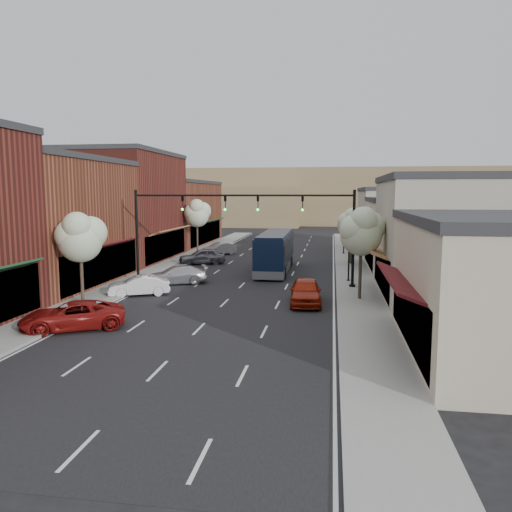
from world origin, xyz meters
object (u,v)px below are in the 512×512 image
at_px(tree_left_far, 197,213).
at_px(parked_car_d, 202,256).
at_px(tree_right_far, 352,223).
at_px(coach_bus, 275,251).
at_px(parked_car_c, 176,275).
at_px(signal_mast_right, 320,224).
at_px(tree_right_near, 362,231).
at_px(parked_car_a, 73,316).
at_px(tree_left_near, 80,236).
at_px(lamp_post_near, 349,243).
at_px(red_hatchback, 306,291).
at_px(signal_mast_left, 167,222).
at_px(parked_car_e, 219,249).
at_px(lamp_post_far, 344,228).
at_px(parked_car_b, 139,286).

distance_m(tree_left_far, parked_car_d, 8.83).
relative_size(tree_right_far, parked_car_d, 1.23).
xyz_separation_m(coach_bus, parked_car_c, (-6.68, -7.19, -1.09)).
distance_m(signal_mast_right, tree_right_near, 4.89).
bearing_deg(parked_car_a, tree_right_near, 93.34).
height_order(tree_right_far, parked_car_d, tree_right_far).
bearing_deg(tree_left_near, tree_left_far, 90.00).
distance_m(lamp_post_near, parked_car_c, 13.27).
height_order(tree_right_far, red_hatchback, tree_right_far).
bearing_deg(red_hatchback, parked_car_d, 120.51).
relative_size(signal_mast_left, tree_left_near, 1.44).
xyz_separation_m(tree_left_near, parked_car_e, (2.48, 25.63, -3.55)).
distance_m(tree_left_near, lamp_post_far, 32.35).
distance_m(signal_mast_left, tree_right_far, 18.39).
bearing_deg(parked_car_d, coach_bus, 44.73).
height_order(tree_right_far, coach_bus, tree_right_far).
height_order(tree_left_far, parked_car_d, tree_left_far).
bearing_deg(tree_left_near, parked_car_b, 58.49).
xyz_separation_m(signal_mast_left, parked_car_d, (-0.14, 10.40, -3.87)).
height_order(tree_right_near, tree_left_near, tree_right_near).
height_order(signal_mast_left, lamp_post_far, signal_mast_left).
height_order(tree_right_near, lamp_post_far, tree_right_near).
distance_m(lamp_post_far, parked_car_c, 23.93).
distance_m(signal_mast_left, tree_left_near, 8.48).
relative_size(tree_right_near, lamp_post_near, 1.34).
bearing_deg(tree_right_far, signal_mast_left, -139.46).
distance_m(red_hatchback, parked_car_b, 11.13).
xyz_separation_m(tree_right_far, coach_bus, (-6.68, -4.82, -2.22)).
xyz_separation_m(signal_mast_left, lamp_post_far, (13.42, 20.00, -1.62)).
bearing_deg(lamp_post_far, parked_car_d, -144.70).
bearing_deg(coach_bus, tree_left_near, -123.79).
height_order(signal_mast_right, lamp_post_near, signal_mast_right).
xyz_separation_m(coach_bus, parked_car_d, (-7.43, 3.28, -1.02)).
xyz_separation_m(lamp_post_far, parked_car_b, (-13.92, -24.57, -2.35)).
bearing_deg(coach_bus, parked_car_a, -111.97).
relative_size(lamp_post_far, parked_car_b, 1.11).
height_order(signal_mast_right, parked_car_e, signal_mast_right).
relative_size(parked_car_c, parked_car_e, 1.15).
height_order(signal_mast_right, tree_right_far, signal_mast_right).
height_order(signal_mast_right, red_hatchback, signal_mast_right).
bearing_deg(parked_car_e, tree_left_far, -148.02).
bearing_deg(tree_right_near, coach_bus, 120.85).
distance_m(lamp_post_near, parked_car_d, 15.86).
bearing_deg(parked_car_c, signal_mast_left, -118.33).
relative_size(red_hatchback, parked_car_b, 1.16).
distance_m(lamp_post_near, parked_car_b, 15.79).
distance_m(tree_left_far, red_hatchback, 27.17).
bearing_deg(parked_car_c, lamp_post_near, 79.63).
distance_m(tree_right_far, tree_left_far, 17.66).
bearing_deg(parked_car_e, coach_bus, -14.17).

